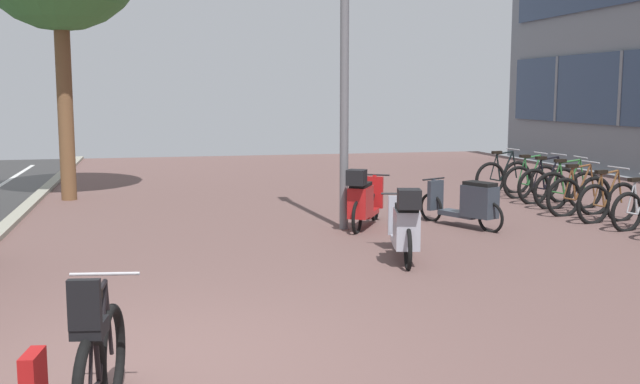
{
  "coord_description": "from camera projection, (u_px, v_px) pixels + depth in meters",
  "views": [
    {
      "loc": [
        -0.04,
        -5.91,
        2.2
      ],
      "look_at": [
        1.8,
        2.15,
        1.09
      ],
      "focal_mm": 41.55,
      "sensor_mm": 36.0,
      "label": 1
    }
  ],
  "objects": [
    {
      "name": "bicycle_foreground",
      "position": [
        94.0,
        364.0,
        4.96
      ],
      "size": [
        0.75,
        1.37,
        1.09
      ],
      "color": "black",
      "rests_on": "ground"
    },
    {
      "name": "scooter_mid",
      "position": [
        363.0,
        200.0,
        12.0
      ],
      "size": [
        1.06,
        1.63,
        1.04
      ],
      "color": "black",
      "rests_on": "ground"
    },
    {
      "name": "bicycle_rack_05",
      "position": [
        579.0,
        196.0,
        13.31
      ],
      "size": [
        1.39,
        0.48,
        1.01
      ],
      "color": "black",
      "rests_on": "ground"
    },
    {
      "name": "scooter_near",
      "position": [
        469.0,
        203.0,
        12.06
      ],
      "size": [
        0.93,
        1.66,
        0.8
      ],
      "color": "black",
      "rests_on": "ground"
    },
    {
      "name": "bicycle_rack_04",
      "position": [
        608.0,
        202.0,
        12.61
      ],
      "size": [
        1.32,
        0.48,
        0.98
      ],
      "color": "black",
      "rests_on": "ground"
    },
    {
      "name": "lamp_post",
      "position": [
        345.0,
        33.0,
        11.63
      ],
      "size": [
        0.2,
        0.52,
        5.63
      ],
      "color": "slate",
      "rests_on": "ground"
    },
    {
      "name": "bicycle_rack_07",
      "position": [
        548.0,
        185.0,
        14.81
      ],
      "size": [
        1.43,
        0.48,
        1.02
      ],
      "color": "black",
      "rests_on": "ground"
    },
    {
      "name": "ground",
      "position": [
        334.0,
        354.0,
        6.34
      ],
      "size": [
        21.0,
        40.0,
        0.13
      ],
      "color": "#2A2828"
    },
    {
      "name": "scooter_far",
      "position": [
        405.0,
        227.0,
        9.63
      ],
      "size": [
        0.7,
        1.7,
        1.04
      ],
      "color": "black",
      "rests_on": "ground"
    },
    {
      "name": "bicycle_rack_09",
      "position": [
        503.0,
        177.0,
        16.2
      ],
      "size": [
        1.41,
        0.48,
        1.02
      ],
      "color": "black",
      "rests_on": "ground"
    },
    {
      "name": "bicycle_rack_03",
      "position": [
        640.0,
        210.0,
        11.91
      ],
      "size": [
        1.24,
        0.48,
        0.92
      ],
      "color": "black",
      "rests_on": "ground"
    },
    {
      "name": "bicycle_rack_08",
      "position": [
        531.0,
        181.0,
        15.54
      ],
      "size": [
        1.34,
        0.48,
        0.99
      ],
      "color": "black",
      "rests_on": "ground"
    },
    {
      "name": "bicycle_rack_06",
      "position": [
        568.0,
        190.0,
        14.08
      ],
      "size": [
        1.44,
        0.48,
        1.03
      ],
      "color": "black",
      "rests_on": "ground"
    }
  ]
}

